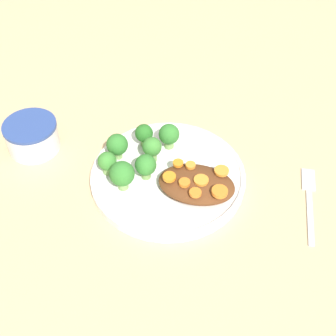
{
  "coord_description": "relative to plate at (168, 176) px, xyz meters",
  "views": [
    {
      "loc": [
        -0.14,
        0.57,
        0.65
      ],
      "look_at": [
        0.0,
        0.0,
        0.03
      ],
      "focal_mm": 50.0,
      "sensor_mm": 36.0,
      "label": 1
    }
  ],
  "objects": [
    {
      "name": "ground_plane",
      "position": [
        0.0,
        0.0,
        -0.01
      ],
      "size": [
        4.0,
        4.0,
        0.0
      ],
      "primitive_type": "plane",
      "color": "tan"
    },
    {
      "name": "plate",
      "position": [
        0.0,
        0.0,
        0.0
      ],
      "size": [
        0.29,
        0.29,
        0.02
      ],
      "color": "white",
      "rests_on": "ground_plane"
    },
    {
      "name": "dip_bowl",
      "position": [
        0.28,
        -0.02,
        0.02
      ],
      "size": [
        0.1,
        0.1,
        0.06
      ],
      "color": "silver",
      "rests_on": "ground_plane"
    },
    {
      "name": "stew_mound",
      "position": [
        -0.06,
        0.03,
        0.02
      ],
      "size": [
        0.14,
        0.09,
        0.03
      ],
      "primitive_type": "ellipsoid",
      "color": "#5B3319",
      "rests_on": "plate"
    },
    {
      "name": "broccoli_floret_0",
      "position": [
        0.07,
        0.05,
        0.04
      ],
      "size": [
        0.04,
        0.04,
        0.06
      ],
      "color": "#7FA85B",
      "rests_on": "plate"
    },
    {
      "name": "broccoli_floret_1",
      "position": [
        0.06,
        -0.06,
        0.03
      ],
      "size": [
        0.03,
        0.03,
        0.05
      ],
      "color": "#759E51",
      "rests_on": "plate"
    },
    {
      "name": "broccoli_floret_2",
      "position": [
        0.04,
        -0.03,
        0.04
      ],
      "size": [
        0.04,
        0.04,
        0.05
      ],
      "color": "#759E51",
      "rests_on": "plate"
    },
    {
      "name": "broccoli_floret_3",
      "position": [
        0.02,
        -0.07,
        0.04
      ],
      "size": [
        0.04,
        0.04,
        0.05
      ],
      "color": "#7FA85B",
      "rests_on": "plate"
    },
    {
      "name": "broccoli_floret_4",
      "position": [
        0.1,
        -0.02,
        0.04
      ],
      "size": [
        0.04,
        0.04,
        0.05
      ],
      "color": "#7FA85B",
      "rests_on": "plate"
    },
    {
      "name": "broccoli_floret_5",
      "position": [
        0.11,
        0.02,
        0.03
      ],
      "size": [
        0.03,
        0.03,
        0.05
      ],
      "color": "#759E51",
      "rests_on": "plate"
    },
    {
      "name": "broccoli_floret_6",
      "position": [
        0.04,
        0.02,
        0.03
      ],
      "size": [
        0.04,
        0.04,
        0.05
      ],
      "color": "#759E51",
      "rests_on": "plate"
    },
    {
      "name": "carrot_slice_0",
      "position": [
        -0.07,
        0.03,
        0.04
      ],
      "size": [
        0.03,
        0.03,
        0.0
      ],
      "primitive_type": "cylinder",
      "color": "orange",
      "rests_on": "stew_mound"
    },
    {
      "name": "carrot_slice_1",
      "position": [
        -0.06,
        0.06,
        0.04
      ],
      "size": [
        0.02,
        0.02,
        0.01
      ],
      "primitive_type": "cylinder",
      "color": "orange",
      "rests_on": "stew_mound"
    },
    {
      "name": "carrot_slice_2",
      "position": [
        -0.1,
        -0.0,
        0.04
      ],
      "size": [
        0.03,
        0.03,
        0.0
      ],
      "primitive_type": "cylinder",
      "color": "orange",
      "rests_on": "stew_mound"
    },
    {
      "name": "carrot_slice_3",
      "position": [
        -0.04,
        0.0,
        0.04
      ],
      "size": [
        0.02,
        0.02,
        0.01
      ],
      "primitive_type": "cylinder",
      "color": "orange",
      "rests_on": "stew_mound"
    },
    {
      "name": "carrot_slice_4",
      "position": [
        -0.04,
        0.04,
        0.04
      ],
      "size": [
        0.02,
        0.02,
        0.01
      ],
      "primitive_type": "cylinder",
      "color": "orange",
      "rests_on": "stew_mound"
    },
    {
      "name": "carrot_slice_5",
      "position": [
        -0.1,
        0.05,
        0.04
      ],
      "size": [
        0.03,
        0.03,
        0.01
      ],
      "primitive_type": "cylinder",
      "color": "orange",
      "rests_on": "stew_mound"
    },
    {
      "name": "carrot_slice_6",
      "position": [
        -0.02,
        -0.0,
        0.04
      ],
      "size": [
        0.02,
        0.02,
        0.01
      ],
      "primitive_type": "cylinder",
      "color": "orange",
      "rests_on": "stew_mound"
    },
    {
      "name": "carrot_slice_7",
      "position": [
        -0.01,
        0.04,
        0.04
      ],
      "size": [
        0.02,
        0.02,
        0.01
      ],
      "primitive_type": "cylinder",
      "color": "orange",
      "rests_on": "stew_mound"
    },
    {
      "name": "fork",
      "position": [
        -0.26,
        -0.02,
        -0.01
      ],
      "size": [
        0.03,
        0.18,
        0.01
      ],
      "rotation": [
        0.0,
        0.0,
        11.06
      ],
      "color": "silver",
      "rests_on": "ground_plane"
    }
  ]
}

